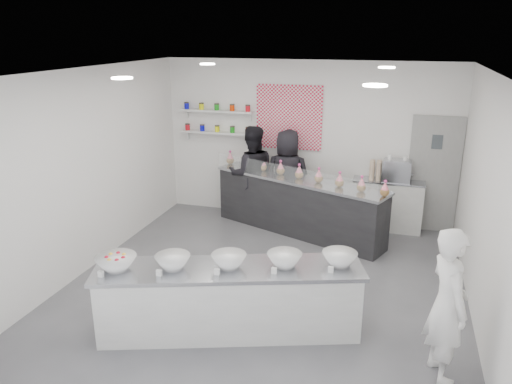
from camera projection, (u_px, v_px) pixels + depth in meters
floor at (264, 288)px, 7.09m from camera, size 6.00×6.00×0.00m
ceiling at (265, 72)px, 6.16m from camera, size 6.00×6.00×0.00m
back_wall at (307, 142)px, 9.36m from camera, size 5.50×0.00×5.50m
left_wall at (85, 172)px, 7.37m from camera, size 0.00×6.00×6.00m
right_wall at (488, 208)px, 5.89m from camera, size 0.00×6.00×6.00m
back_door at (433, 175)px, 8.86m from camera, size 0.88×0.04×2.10m
pattern_panel at (289, 117)px, 9.30m from camera, size 1.25×0.03×1.20m
jar_shelf_lower at (218, 132)px, 9.71m from camera, size 1.45×0.22×0.04m
jar_shelf_upper at (217, 111)px, 9.58m from camera, size 1.45×0.22×0.04m
preserve_jars at (217, 118)px, 9.61m from camera, size 1.45×0.10×0.56m
downlight_0 at (122, 78)px, 5.64m from camera, size 0.24×0.24×0.02m
downlight_1 at (375, 85)px, 4.88m from camera, size 0.24×0.24×0.02m
downlight_2 at (207, 64)px, 8.01m from camera, size 0.24×0.24×0.02m
downlight_3 at (387, 67)px, 7.25m from camera, size 0.24×0.24×0.02m
prep_counter at (230, 300)px, 5.95m from camera, size 3.21×1.69×0.86m
back_bar at (298, 206)px, 8.90m from camera, size 3.28×1.79×1.02m
sneeze_guard at (290, 174)px, 8.48m from camera, size 3.01×1.22×0.28m
espresso_ledge at (387, 205)px, 9.06m from camera, size 1.26×0.40×0.94m
espresso_machine at (396, 171)px, 8.83m from camera, size 0.49×0.34×0.37m
cup_stacks at (375, 170)px, 8.93m from camera, size 0.24×0.24×0.35m
prep_bowls at (229, 261)px, 5.80m from camera, size 3.02×1.46×0.17m
label_cards at (199, 282)px, 5.40m from camera, size 2.66×0.04×0.07m
cookie_bags at (299, 171)px, 8.70m from camera, size 3.16×1.39×0.27m
woman_prep at (447, 305)px, 5.07m from camera, size 0.59×0.71×1.67m
staff_left at (252, 174)px, 9.39m from camera, size 1.07×0.94×1.83m
staff_right at (287, 177)px, 9.26m from camera, size 0.91×0.62×1.79m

